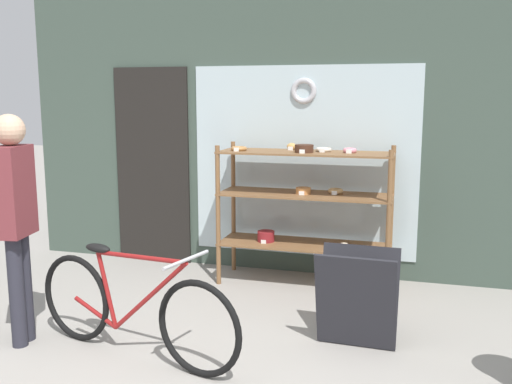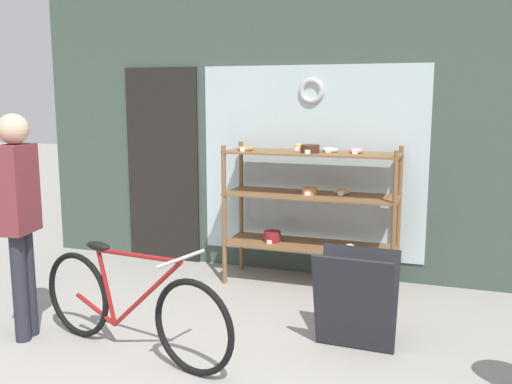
{
  "view_description": "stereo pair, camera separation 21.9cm",
  "coord_description": "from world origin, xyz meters",
  "px_view_note": "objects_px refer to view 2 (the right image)",
  "views": [
    {
      "loc": [
        1.31,
        -2.84,
        1.81
      ],
      "look_at": [
        0.15,
        1.22,
        1.09
      ],
      "focal_mm": 40.0,
      "sensor_mm": 36.0,
      "label": 1
    },
    {
      "loc": [
        1.52,
        -2.78,
        1.81
      ],
      "look_at": [
        0.15,
        1.22,
        1.09
      ],
      "focal_mm": 40.0,
      "sensor_mm": 36.0,
      "label": 2
    }
  ],
  "objects_px": {
    "display_case": "(310,199)",
    "bicycle": "(130,306)",
    "sandwich_board": "(356,300)",
    "pedestrian": "(19,209)"
  },
  "relations": [
    {
      "from": "display_case",
      "to": "sandwich_board",
      "type": "bearing_deg",
      "value": -62.88
    },
    {
      "from": "sandwich_board",
      "to": "pedestrian",
      "type": "xyz_separation_m",
      "value": [
        -2.37,
        -0.61,
        0.63
      ]
    },
    {
      "from": "display_case",
      "to": "pedestrian",
      "type": "relative_size",
      "value": 0.97
    },
    {
      "from": "bicycle",
      "to": "pedestrian",
      "type": "xyz_separation_m",
      "value": [
        -0.89,
        -0.02,
        0.64
      ]
    },
    {
      "from": "display_case",
      "to": "pedestrian",
      "type": "bearing_deg",
      "value": -132.3
    },
    {
      "from": "bicycle",
      "to": "sandwich_board",
      "type": "xyz_separation_m",
      "value": [
        1.48,
        0.59,
        0.01
      ]
    },
    {
      "from": "display_case",
      "to": "pedestrian",
      "type": "height_order",
      "value": "pedestrian"
    },
    {
      "from": "display_case",
      "to": "bicycle",
      "type": "bearing_deg",
      "value": -113.97
    },
    {
      "from": "display_case",
      "to": "bicycle",
      "type": "distance_m",
      "value": 2.1
    },
    {
      "from": "bicycle",
      "to": "sandwich_board",
      "type": "bearing_deg",
      "value": 36.13
    }
  ]
}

